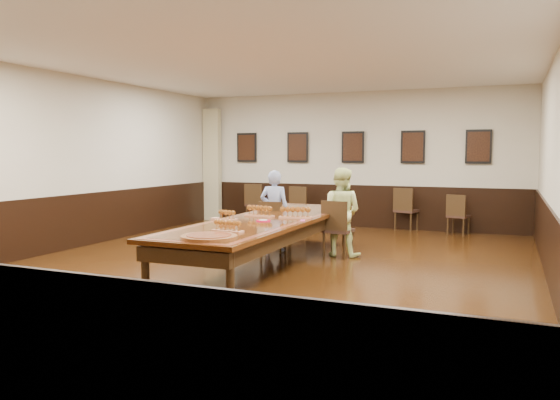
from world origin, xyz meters
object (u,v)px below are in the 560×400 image
at_px(chair_man, 273,226).
at_px(spare_chair_b, 302,206).
at_px(person_woman, 341,212).
at_px(carved_platter, 209,237).
at_px(conference_table, 268,227).
at_px(spare_chair_a, 256,203).
at_px(spare_chair_c, 406,209).
at_px(person_man, 274,210).
at_px(spare_chair_d, 459,215).
at_px(chair_woman, 338,228).

relative_size(chair_man, spare_chair_b, 0.95).
xyz_separation_m(person_woman, carved_platter, (-0.61, -3.39, 0.02)).
xyz_separation_m(chair_man, conference_table, (0.43, -1.21, 0.15)).
bearing_deg(spare_chair_a, spare_chair_b, 166.57).
xyz_separation_m(spare_chair_c, carved_platter, (-1.13, -6.88, 0.29)).
distance_m(chair_man, person_man, 0.29).
distance_m(spare_chair_b, person_woman, 3.81).
relative_size(spare_chair_d, person_woman, 0.58).
height_order(chair_man, spare_chair_c, spare_chair_c).
xyz_separation_m(person_man, conference_table, (0.45, -1.30, -0.12)).
distance_m(spare_chair_b, spare_chair_d, 3.61).
bearing_deg(chair_woman, spare_chair_d, -112.52).
relative_size(spare_chair_b, person_woman, 0.64).
height_order(spare_chair_b, conference_table, spare_chair_b).
relative_size(person_woman, carved_platter, 2.01).
bearing_deg(person_man, spare_chair_a, -68.66).
bearing_deg(spare_chair_d, chair_man, 63.14).
bearing_deg(spare_chair_b, carved_platter, 106.37).
xyz_separation_m(chair_man, chair_woman, (1.22, -0.02, 0.03)).
height_order(spare_chair_a, spare_chair_d, spare_chair_a).
relative_size(person_woman, conference_table, 0.30).
distance_m(chair_woman, spare_chair_c, 3.63).
distance_m(spare_chair_a, spare_chair_c, 3.75).
bearing_deg(chair_man, conference_table, 100.95).
bearing_deg(spare_chair_d, carved_platter, 85.05).
relative_size(spare_chair_a, conference_table, 0.20).
xyz_separation_m(person_woman, conference_table, (-0.79, -1.29, -0.15)).
xyz_separation_m(spare_chair_a, spare_chair_b, (1.29, -0.19, -0.01)).
height_order(chair_man, carved_platter, chair_man).
relative_size(chair_man, person_woman, 0.60).
height_order(spare_chair_a, person_man, person_man).
relative_size(person_man, carved_platter, 1.93).
distance_m(chair_woman, spare_chair_b, 3.89).
relative_size(chair_woman, conference_table, 0.19).
bearing_deg(person_man, conference_table, 100.18).
bearing_deg(conference_table, person_man, 108.94).
distance_m(spare_chair_b, person_man, 3.34).
bearing_deg(person_woman, carved_platter, 83.61).
bearing_deg(spare_chair_c, chair_woman, 94.62).
distance_m(conference_table, carved_platter, 2.11).
relative_size(person_man, person_woman, 0.96).
height_order(chair_woman, spare_chair_b, chair_woman).
xyz_separation_m(spare_chair_b, spare_chair_d, (3.61, -0.00, -0.04)).
xyz_separation_m(spare_chair_b, conference_table, (1.15, -4.56, 0.13)).
xyz_separation_m(spare_chair_a, spare_chair_c, (3.75, 0.04, -0.01)).
bearing_deg(chair_woman, chair_man, 2.87).
xyz_separation_m(spare_chair_a, person_woman, (3.24, -3.46, 0.26)).
xyz_separation_m(spare_chair_b, spare_chair_c, (2.46, 0.22, 0.00)).
relative_size(chair_man, spare_chair_d, 1.04).
xyz_separation_m(chair_man, spare_chair_b, (-0.71, 3.35, 0.03)).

